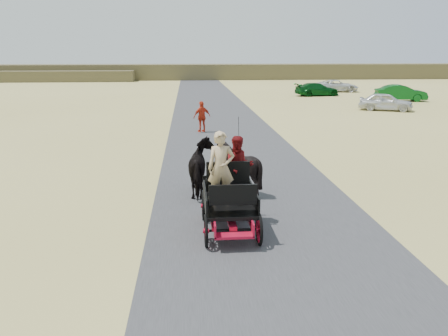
{
  "coord_description": "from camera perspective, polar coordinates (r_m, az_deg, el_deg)",
  "views": [
    {
      "loc": [
        -1.92,
        -10.89,
        4.36
      ],
      "look_at": [
        -0.94,
        0.92,
        1.2
      ],
      "focal_mm": 35.0,
      "sensor_mm": 36.0,
      "label": 1
    }
  ],
  "objects": [
    {
      "name": "driver_man",
      "position": [
        10.65,
        -0.39,
        0.02
      ],
      "size": [
        0.66,
        0.43,
        1.8
      ],
      "primitive_type": "imported",
      "color": "tan",
      "rests_on": "carriage"
    },
    {
      "name": "car_a",
      "position": [
        35.91,
        20.35,
        8.12
      ],
      "size": [
        4.22,
        3.06,
        1.34
      ],
      "primitive_type": "imported",
      "rotation": [
        0.0,
        0.0,
        1.15
      ],
      "color": "silver",
      "rests_on": "ground"
    },
    {
      "name": "carriage",
      "position": [
        11.01,
        0.69,
        -6.38
      ],
      "size": [
        1.3,
        2.4,
        0.72
      ],
      "primitive_type": null,
      "color": "black",
      "rests_on": "ground"
    },
    {
      "name": "car_c",
      "position": [
        46.17,
        12.04,
        10.01
      ],
      "size": [
        4.68,
        2.38,
        1.3
      ],
      "primitive_type": "imported",
      "rotation": [
        0.0,
        0.0,
        1.7
      ],
      "color": "#0C4C19",
      "rests_on": "ground"
    },
    {
      "name": "road",
      "position": [
        11.89,
        4.93,
        -6.63
      ],
      "size": [
        6.0,
        140.0,
        0.01
      ],
      "primitive_type": "cube",
      "color": "#38383A",
      "rests_on": "ground"
    },
    {
      "name": "horse_right",
      "position": [
        13.76,
        1.8,
        0.14
      ],
      "size": [
        1.37,
        1.54,
        1.7
      ],
      "primitive_type": "imported",
      "rotation": [
        0.0,
        0.0,
        3.14
      ],
      "color": "black",
      "rests_on": "ground"
    },
    {
      "name": "car_b",
      "position": [
        43.4,
        22.09,
        9.07
      ],
      "size": [
        4.65,
        2.33,
        1.46
      ],
      "primitive_type": "imported",
      "rotation": [
        0.0,
        0.0,
        1.39
      ],
      "color": "#0C4C19",
      "rests_on": "ground"
    },
    {
      "name": "passenger_woman",
      "position": [
        11.26,
        1.94,
        0.24
      ],
      "size": [
        0.77,
        0.6,
        1.58
      ],
      "primitive_type": "imported",
      "color": "#660C0F",
      "rests_on": "carriage"
    },
    {
      "name": "pedestrian",
      "position": [
        24.48,
        -2.89,
        6.7
      ],
      "size": [
        1.09,
        0.77,
        1.73
      ],
      "primitive_type": "imported",
      "rotation": [
        0.0,
        0.0,
        3.53
      ],
      "color": "red",
      "rests_on": "ground"
    },
    {
      "name": "ridge_far",
      "position": [
        72.98,
        -3.29,
        12.44
      ],
      "size": [
        140.0,
        6.0,
        2.4
      ],
      "primitive_type": "cube",
      "color": "brown",
      "rests_on": "ground"
    },
    {
      "name": "car_d",
      "position": [
        51.41,
        14.5,
        10.35
      ],
      "size": [
        4.99,
        2.81,
        1.32
      ],
      "primitive_type": "imported",
      "rotation": [
        0.0,
        0.0,
        1.43
      ],
      "color": "silver",
      "rests_on": "ground"
    },
    {
      "name": "ground",
      "position": [
        11.89,
        4.93,
        -6.65
      ],
      "size": [
        140.0,
        140.0,
        0.0
      ],
      "primitive_type": "plane",
      "color": "tan"
    },
    {
      "name": "horse_left",
      "position": [
        13.68,
        -2.78,
        0.03
      ],
      "size": [
        0.91,
        2.01,
        1.7
      ],
      "primitive_type": "imported",
      "rotation": [
        0.0,
        0.0,
        3.14
      ],
      "color": "black",
      "rests_on": "ground"
    }
  ]
}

